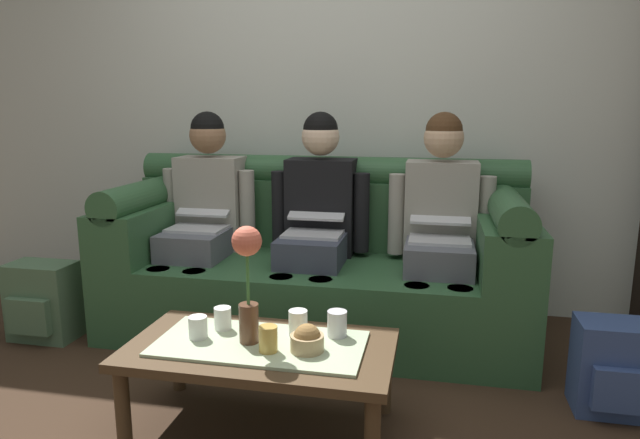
# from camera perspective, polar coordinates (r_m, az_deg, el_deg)

# --- Properties ---
(back_wall_patterned) EXTENTS (6.00, 0.12, 2.90)m
(back_wall_patterned) POSITION_cam_1_polar(r_m,az_deg,el_deg) (3.53, 1.57, 14.78)
(back_wall_patterned) COLOR silver
(back_wall_patterned) RESTS_ON ground_plane
(couch) EXTENTS (2.26, 0.88, 0.96)m
(couch) POSITION_cam_1_polar(r_m,az_deg,el_deg) (3.13, -0.29, -4.77)
(couch) COLOR #2D5633
(couch) RESTS_ON ground_plane
(person_left) EXTENTS (0.56, 0.67, 1.22)m
(person_left) POSITION_cam_1_polar(r_m,az_deg,el_deg) (3.26, -11.80, 0.85)
(person_left) COLOR #595B66
(person_left) RESTS_ON ground_plane
(person_middle) EXTENTS (0.56, 0.67, 1.22)m
(person_middle) POSITION_cam_1_polar(r_m,az_deg,el_deg) (3.06, -0.31, 0.40)
(person_middle) COLOR #383D4C
(person_middle) RESTS_ON ground_plane
(person_right) EXTENTS (0.56, 0.67, 1.22)m
(person_right) POSITION_cam_1_polar(r_m,az_deg,el_deg) (2.99, 12.23, -0.12)
(person_right) COLOR #595B66
(person_right) RESTS_ON ground_plane
(coffee_table) EXTENTS (1.02, 0.55, 0.36)m
(coffee_table) POSITION_cam_1_polar(r_m,az_deg,el_deg) (2.21, -6.14, -13.62)
(coffee_table) COLOR #47331E
(coffee_table) RESTS_ON ground_plane
(flower_vase) EXTENTS (0.11, 0.11, 0.45)m
(flower_vase) POSITION_cam_1_polar(r_m,az_deg,el_deg) (2.10, -7.44, -5.40)
(flower_vase) COLOR brown
(flower_vase) RESTS_ON coffee_table
(snack_bowl) EXTENTS (0.12, 0.12, 0.10)m
(snack_bowl) POSITION_cam_1_polar(r_m,az_deg,el_deg) (2.09, -1.33, -12.24)
(snack_bowl) COLOR tan
(snack_bowl) RESTS_ON coffee_table
(cup_near_left) EXTENTS (0.07, 0.07, 0.09)m
(cup_near_left) POSITION_cam_1_polar(r_m,az_deg,el_deg) (2.31, -9.94, -9.96)
(cup_near_left) COLOR white
(cup_near_left) RESTS_ON coffee_table
(cup_near_right) EXTENTS (0.08, 0.08, 0.10)m
(cup_near_right) POSITION_cam_1_polar(r_m,az_deg,el_deg) (2.21, 1.77, -10.62)
(cup_near_right) COLOR silver
(cup_near_right) RESTS_ON coffee_table
(cup_far_center) EXTENTS (0.07, 0.07, 0.09)m
(cup_far_center) POSITION_cam_1_polar(r_m,az_deg,el_deg) (2.25, -12.40, -10.74)
(cup_far_center) COLOR white
(cup_far_center) RESTS_ON coffee_table
(cup_far_left) EXTENTS (0.07, 0.07, 0.10)m
(cup_far_left) POSITION_cam_1_polar(r_m,az_deg,el_deg) (2.22, -2.27, -10.57)
(cup_far_left) COLOR white
(cup_far_left) RESTS_ON coffee_table
(cup_far_right) EXTENTS (0.07, 0.07, 0.10)m
(cup_far_right) POSITION_cam_1_polar(r_m,az_deg,el_deg) (2.09, -5.34, -12.09)
(cup_far_right) COLOR gold
(cup_far_right) RESTS_ON coffee_table
(backpack_left) EXTENTS (0.35, 0.25, 0.42)m
(backpack_left) POSITION_cam_1_polar(r_m,az_deg,el_deg) (3.40, -26.57, -7.58)
(backpack_left) COLOR #4C6B4C
(backpack_left) RESTS_ON ground_plane
(backpack_right) EXTENTS (0.29, 0.25, 0.39)m
(backpack_right) POSITION_cam_1_polar(r_m,az_deg,el_deg) (2.65, 27.75, -13.37)
(backpack_right) COLOR #33477A
(backpack_right) RESTS_ON ground_plane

